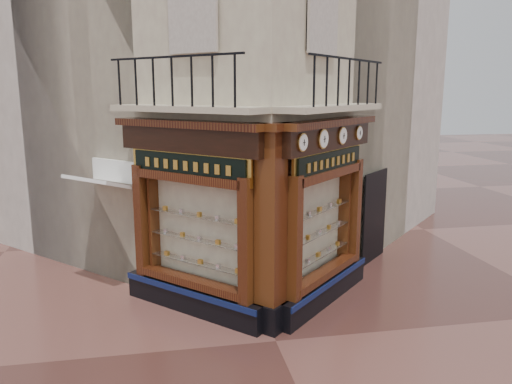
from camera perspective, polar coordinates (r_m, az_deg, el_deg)
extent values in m
plane|color=#4A2822|center=(9.62, 2.28, -16.66)|extent=(80.00, 80.00, 0.00)
cube|color=beige|center=(14.63, -3.05, 17.19)|extent=(11.31, 11.31, 12.00)
cube|color=beige|center=(16.94, -12.77, 14.45)|extent=(11.31, 11.31, 11.00)
cube|color=beige|center=(17.49, 4.21, 14.59)|extent=(11.31, 11.31, 11.00)
cube|color=black|center=(10.71, -7.25, -12.08)|extent=(2.72, 2.72, 0.55)
cube|color=#0E1846|center=(10.50, -7.99, -11.32)|extent=(2.50, 2.50, 0.12)
cube|color=black|center=(9.36, -1.05, -5.69)|extent=(0.37, 0.37, 2.45)
cube|color=black|center=(11.16, -12.83, -3.14)|extent=(0.37, 0.37, 2.45)
cube|color=beige|center=(10.45, -6.25, -4.06)|extent=(1.80, 1.80, 2.10)
cube|color=black|center=(9.88, -7.66, 5.93)|extent=(2.69, 2.69, 0.50)
cube|color=black|center=(9.81, -7.99, 7.70)|extent=(2.86, 2.86, 0.14)
cube|color=black|center=(11.20, 7.84, -11.00)|extent=(2.72, 2.72, 0.55)
cube|color=#0E1846|center=(11.05, 8.77, -10.16)|extent=(2.50, 2.50, 0.12)
cube|color=black|center=(9.54, 4.27, -5.39)|extent=(0.37, 0.37, 2.45)
cube|color=black|center=(11.96, 11.08, -2.10)|extent=(0.37, 0.37, 2.45)
cube|color=beige|center=(10.88, 6.50, -3.45)|extent=(1.80, 1.80, 2.10)
cube|color=black|center=(10.41, 8.24, 6.19)|extent=(2.69, 2.69, 0.50)
cube|color=black|center=(10.36, 8.64, 7.88)|extent=(2.86, 2.86, 0.14)
cube|color=black|center=(9.94, 1.65, -13.93)|extent=(0.78, 0.78, 0.55)
cube|color=black|center=(9.28, 1.71, -3.12)|extent=(0.64, 0.64, 3.50)
cube|color=black|center=(9.00, 1.78, 7.48)|extent=(0.85, 0.85, 0.14)
cube|color=beige|center=(9.78, -8.12, 9.39)|extent=(2.97, 2.97, 0.12)
cube|color=black|center=(9.55, -9.67, 15.00)|extent=(2.36, 2.36, 0.04)
cube|color=beige|center=(10.34, 8.79, 9.47)|extent=(2.97, 2.97, 0.12)
cube|color=black|center=(10.21, 10.68, 14.72)|extent=(2.36, 2.36, 0.04)
cylinder|color=#B1833B|center=(9.13, 5.30, 5.66)|extent=(0.28, 0.28, 0.34)
cylinder|color=white|center=(9.12, 5.46, 5.65)|extent=(0.22, 0.22, 0.30)
cube|color=black|center=(9.11, 5.55, 5.65)|extent=(0.02, 0.02, 0.11)
cube|color=black|center=(9.11, 5.55, 5.65)|extent=(0.07, 0.07, 0.01)
cylinder|color=#B1833B|center=(9.85, 7.64, 6.03)|extent=(0.31, 0.31, 0.39)
cylinder|color=white|center=(9.84, 7.80, 6.02)|extent=(0.25, 0.25, 0.34)
cube|color=black|center=(9.83, 7.88, 6.01)|extent=(0.02, 0.02, 0.13)
cube|color=black|center=(9.83, 7.88, 6.01)|extent=(0.08, 0.08, 0.01)
cylinder|color=#B1833B|center=(10.63, 9.80, 6.36)|extent=(0.30, 0.30, 0.37)
cylinder|color=white|center=(10.62, 9.95, 6.35)|extent=(0.24, 0.24, 0.32)
cube|color=black|center=(10.62, 10.03, 6.34)|extent=(0.02, 0.02, 0.12)
cube|color=black|center=(10.62, 10.03, 6.34)|extent=(0.07, 0.07, 0.01)
cylinder|color=#B1833B|center=(11.42, 11.63, 6.63)|extent=(0.26, 0.26, 0.32)
cylinder|color=white|center=(11.40, 11.77, 6.62)|extent=(0.21, 0.21, 0.27)
cube|color=black|center=(11.40, 11.84, 6.62)|extent=(0.02, 0.02, 0.11)
cube|color=black|center=(11.40, 11.84, 6.62)|extent=(0.06, 0.06, 0.01)
cube|color=gold|center=(9.91, -7.74, 3.04)|extent=(2.22, 2.22, 0.59)
cube|color=black|center=(9.89, -7.90, 3.01)|extent=(2.07, 2.07, 0.45)
cube|color=gold|center=(10.45, 8.36, 3.45)|extent=(2.14, 2.14, 0.57)
cube|color=black|center=(10.44, 8.56, 3.43)|extent=(2.00, 2.00, 0.43)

